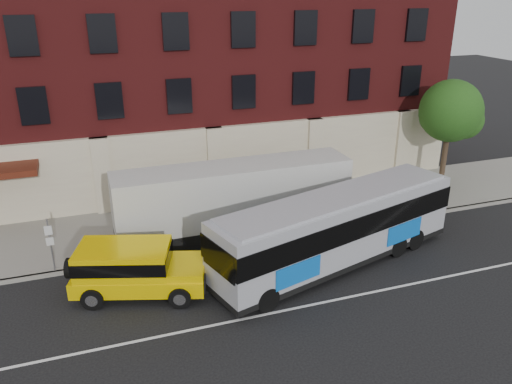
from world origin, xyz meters
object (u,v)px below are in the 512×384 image
object	(u,v)px
sign_pole	(50,243)
street_tree	(451,113)
yellow_suv	(133,267)
shipping_container	(234,203)
city_bus	(337,227)

from	to	relation	value
sign_pole	street_tree	bearing A→B (deg)	8.61
street_tree	yellow_suv	size ratio (longest dim) A/B	1.13
yellow_suv	shipping_container	size ratio (longest dim) A/B	0.50
street_tree	shipping_container	distance (m)	14.42
city_bus	yellow_suv	size ratio (longest dim) A/B	2.18
street_tree	shipping_container	xyz separation A→B (m)	(-13.93, -2.68, -2.59)
yellow_suv	shipping_container	xyz separation A→B (m)	(5.09, 3.26, 0.64)
street_tree	yellow_suv	world-z (taller)	street_tree
city_bus	yellow_suv	distance (m)	8.53
yellow_suv	city_bus	bearing A→B (deg)	-3.43
sign_pole	street_tree	distance (m)	22.49
yellow_suv	shipping_container	bearing A→B (deg)	32.68
sign_pole	city_bus	size ratio (longest dim) A/B	0.21
sign_pole	shipping_container	xyz separation A→B (m)	(8.11, 0.65, 0.36)
city_bus	shipping_container	xyz separation A→B (m)	(-3.40, 3.77, 0.04)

